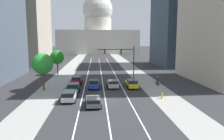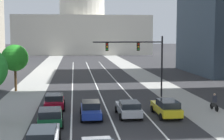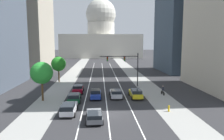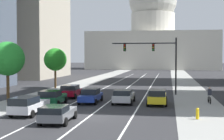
{
  "view_description": "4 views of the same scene",
  "coord_description": "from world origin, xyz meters",
  "px_view_note": "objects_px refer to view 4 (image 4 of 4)",
  "views": [
    {
      "loc": [
        -1.28,
        -30.31,
        8.87
      ],
      "look_at": [
        2.61,
        22.38,
        1.29
      ],
      "focal_mm": 34.65,
      "sensor_mm": 36.0,
      "label": 1
    },
    {
      "loc": [
        -3.15,
        -21.48,
        7.51
      ],
      "look_at": [
        1.97,
        24.41,
        2.61
      ],
      "focal_mm": 54.36,
      "sensor_mm": 36.0,
      "label": 2
    },
    {
      "loc": [
        -1.02,
        -27.41,
        9.62
      ],
      "look_at": [
        1.93,
        23.01,
        2.96
      ],
      "focal_mm": 34.05,
      "sensor_mm": 36.0,
      "label": 3
    },
    {
      "loc": [
        6.34,
        -26.35,
        4.87
      ],
      "look_at": [
        -2.11,
        24.27,
        2.84
      ],
      "focal_mm": 54.78,
      "sensor_mm": 36.0,
      "label": 4
    }
  ],
  "objects_px": {
    "car_yellow": "(157,97)",
    "car_gray": "(57,113)",
    "street_tree_near_left": "(8,59)",
    "car_blue": "(91,96)",
    "car_white": "(28,105)",
    "cyclist": "(209,95)",
    "capitol_building": "(153,35)",
    "car_green": "(52,97)",
    "traffic_signal_mast": "(156,54)",
    "car_crimson": "(70,91)",
    "fire_hydrant": "(197,113)",
    "car_silver": "(124,96)",
    "street_tree_mid_left": "(55,60)"
  },
  "relations": [
    {
      "from": "traffic_signal_mast",
      "to": "street_tree_mid_left",
      "type": "xyz_separation_m",
      "value": [
        -15.58,
        6.07,
        -0.73
      ]
    },
    {
      "from": "capitol_building",
      "to": "car_crimson",
      "type": "bearing_deg",
      "value": -93.11
    },
    {
      "from": "car_crimson",
      "to": "fire_hydrant",
      "type": "relative_size",
      "value": 4.59
    },
    {
      "from": "car_silver",
      "to": "street_tree_near_left",
      "type": "distance_m",
      "value": 12.86
    },
    {
      "from": "car_gray",
      "to": "car_green",
      "type": "bearing_deg",
      "value": 18.97
    },
    {
      "from": "car_gray",
      "to": "street_tree_mid_left",
      "type": "height_order",
      "value": "street_tree_mid_left"
    },
    {
      "from": "cyclist",
      "to": "street_tree_near_left",
      "type": "distance_m",
      "value": 21.48
    },
    {
      "from": "car_gray",
      "to": "car_blue",
      "type": "relative_size",
      "value": 0.97
    },
    {
      "from": "car_white",
      "to": "fire_hydrant",
      "type": "height_order",
      "value": "car_white"
    },
    {
      "from": "car_gray",
      "to": "fire_hydrant",
      "type": "relative_size",
      "value": 4.89
    },
    {
      "from": "car_yellow",
      "to": "traffic_signal_mast",
      "type": "bearing_deg",
      "value": 2.44
    },
    {
      "from": "car_white",
      "to": "car_gray",
      "type": "height_order",
      "value": "car_white"
    },
    {
      "from": "street_tree_near_left",
      "to": "car_crimson",
      "type": "bearing_deg",
      "value": 44.82
    },
    {
      "from": "traffic_signal_mast",
      "to": "cyclist",
      "type": "distance_m",
      "value": 10.67
    },
    {
      "from": "car_crimson",
      "to": "traffic_signal_mast",
      "type": "distance_m",
      "value": 11.99
    },
    {
      "from": "car_gray",
      "to": "cyclist",
      "type": "relative_size",
      "value": 2.59
    },
    {
      "from": "car_silver",
      "to": "street_tree_mid_left",
      "type": "height_order",
      "value": "street_tree_mid_left"
    },
    {
      "from": "car_gray",
      "to": "traffic_signal_mast",
      "type": "distance_m",
      "value": 21.77
    },
    {
      "from": "car_crimson",
      "to": "fire_hydrant",
      "type": "distance_m",
      "value": 18.25
    },
    {
      "from": "capitol_building",
      "to": "car_gray",
      "type": "height_order",
      "value": "capitol_building"
    },
    {
      "from": "capitol_building",
      "to": "car_green",
      "type": "distance_m",
      "value": 102.93
    },
    {
      "from": "car_silver",
      "to": "car_blue",
      "type": "bearing_deg",
      "value": 91.51
    },
    {
      "from": "car_green",
      "to": "traffic_signal_mast",
      "type": "xyz_separation_m",
      "value": [
        9.87,
        11.6,
        4.33
      ]
    },
    {
      "from": "car_blue",
      "to": "fire_hydrant",
      "type": "height_order",
      "value": "car_blue"
    },
    {
      "from": "car_green",
      "to": "cyclist",
      "type": "distance_m",
      "value": 16.13
    },
    {
      "from": "car_green",
      "to": "cyclist",
      "type": "relative_size",
      "value": 2.51
    },
    {
      "from": "car_gray",
      "to": "fire_hydrant",
      "type": "xyz_separation_m",
      "value": [
        10.27,
        3.13,
        -0.26
      ]
    },
    {
      "from": "car_gray",
      "to": "street_tree_mid_left",
      "type": "xyz_separation_m",
      "value": [
        -9.17,
        26.4,
        3.67
      ]
    },
    {
      "from": "street_tree_near_left",
      "to": "car_gray",
      "type": "bearing_deg",
      "value": -48.45
    },
    {
      "from": "car_white",
      "to": "car_blue",
      "type": "relative_size",
      "value": 1.05
    },
    {
      "from": "car_silver",
      "to": "car_blue",
      "type": "relative_size",
      "value": 1.01
    },
    {
      "from": "street_tree_mid_left",
      "to": "street_tree_near_left",
      "type": "bearing_deg",
      "value": -88.56
    },
    {
      "from": "car_crimson",
      "to": "capitol_building",
      "type": "bearing_deg",
      "value": -4.17
    },
    {
      "from": "car_gray",
      "to": "car_white",
      "type": "bearing_deg",
      "value": 47.69
    },
    {
      "from": "car_crimson",
      "to": "street_tree_near_left",
      "type": "relative_size",
      "value": 0.65
    },
    {
      "from": "capitol_building",
      "to": "car_silver",
      "type": "xyz_separation_m",
      "value": [
        1.73,
        -99.68,
        -12.63
      ]
    },
    {
      "from": "car_yellow",
      "to": "car_blue",
      "type": "bearing_deg",
      "value": 87.87
    },
    {
      "from": "capitol_building",
      "to": "car_blue",
      "type": "relative_size",
      "value": 10.8
    },
    {
      "from": "car_yellow",
      "to": "car_gray",
      "type": "relative_size",
      "value": 1.08
    },
    {
      "from": "car_silver",
      "to": "fire_hydrant",
      "type": "relative_size",
      "value": 5.06
    },
    {
      "from": "car_crimson",
      "to": "car_green",
      "type": "bearing_deg",
      "value": 179.05
    },
    {
      "from": "car_crimson",
      "to": "street_tree_mid_left",
      "type": "relative_size",
      "value": 0.68
    },
    {
      "from": "street_tree_near_left",
      "to": "car_blue",
      "type": "bearing_deg",
      "value": 7.02
    },
    {
      "from": "car_blue",
      "to": "car_silver",
      "type": "bearing_deg",
      "value": -87.99
    },
    {
      "from": "fire_hydrant",
      "to": "car_crimson",
      "type": "bearing_deg",
      "value": 138.89
    },
    {
      "from": "cyclist",
      "to": "car_gray",
      "type": "bearing_deg",
      "value": 131.63
    },
    {
      "from": "traffic_signal_mast",
      "to": "street_tree_mid_left",
      "type": "height_order",
      "value": "traffic_signal_mast"
    },
    {
      "from": "car_white",
      "to": "car_blue",
      "type": "bearing_deg",
      "value": -22.76
    },
    {
      "from": "traffic_signal_mast",
      "to": "car_green",
      "type": "bearing_deg",
      "value": -130.4
    },
    {
      "from": "car_white",
      "to": "car_green",
      "type": "xyz_separation_m",
      "value": [
        0.02,
        5.85,
        -0.03
      ]
    }
  ]
}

